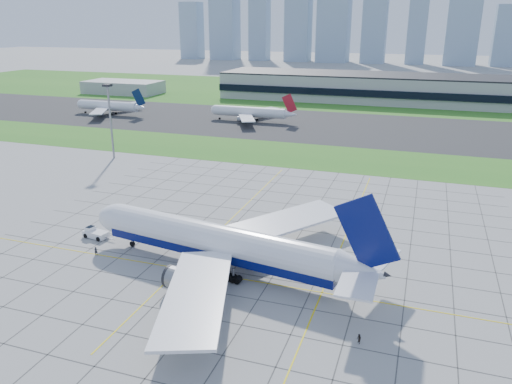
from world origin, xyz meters
TOP-DOWN VIEW (x-y plane):
  - ground at (0.00, 0.00)m, footprint 1400.00×1400.00m
  - grass_median at (0.00, 90.00)m, footprint 700.00×35.00m
  - asphalt_taxiway at (0.00, 145.00)m, footprint 700.00×75.00m
  - grass_far at (0.00, 255.00)m, footprint 700.00×145.00m
  - apron_markings at (0.43, 11.09)m, footprint 120.00×130.00m
  - terminal at (40.00, 229.87)m, footprint 260.00×43.00m
  - service_block at (-160.00, 210.00)m, footprint 50.00×25.00m
  - light_mast at (-70.00, 65.00)m, footprint 2.50×2.50m
  - city_skyline at (-8.71, 520.00)m, footprint 523.00×32.40m
  - airliner at (-2.55, 0.55)m, footprint 63.18×63.57m
  - pushback_tug at (-34.72, 5.26)m, footprint 8.40×3.61m
  - crew_near at (-29.05, -2.21)m, footprint 0.77×0.75m
  - crew_far at (26.20, -14.81)m, footprint 0.96×0.99m
  - distant_jet_0 at (-121.61, 138.15)m, footprint 38.13×42.66m
  - distant_jet_1 at (-46.96, 144.34)m, footprint 40.88×42.66m

SIDE VIEW (x-z plane):
  - ground at x=0.00m, z-range 0.00..0.00m
  - apron_markings at x=0.43m, z-range 0.00..0.03m
  - grass_median at x=0.00m, z-range 0.00..0.04m
  - grass_far at x=0.00m, z-range 0.00..0.04m
  - asphalt_taxiway at x=0.00m, z-range 0.01..0.05m
  - crew_far at x=26.20m, z-range 0.00..1.61m
  - crew_near at x=-29.05m, z-range 0.00..1.78m
  - pushback_tug at x=-34.72m, z-range -0.13..2.18m
  - service_block at x=-160.00m, z-range 0.00..8.00m
  - distant_jet_0 at x=-121.61m, z-range -2.55..11.52m
  - distant_jet_1 at x=-46.96m, z-range -2.55..11.52m
  - airliner at x=-2.55m, z-range -4.52..15.45m
  - terminal at x=40.00m, z-range -0.01..15.79m
  - light_mast at x=-70.00m, z-range 3.38..28.98m
  - city_skyline at x=-8.71m, z-range -20.91..139.09m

